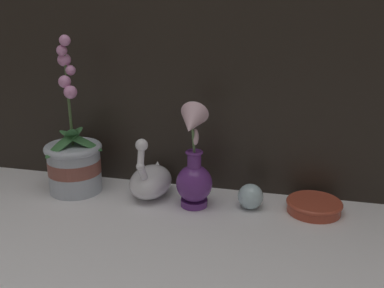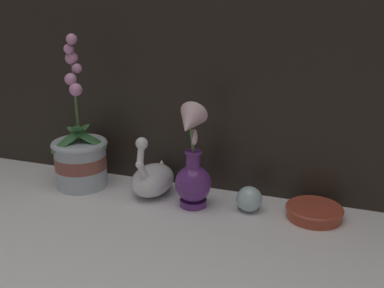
{
  "view_description": "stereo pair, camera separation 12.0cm",
  "coord_description": "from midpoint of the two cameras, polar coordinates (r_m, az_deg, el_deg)",
  "views": [
    {
      "loc": [
        0.28,
        -1.0,
        0.55
      ],
      "look_at": [
        0.01,
        0.11,
        0.17
      ],
      "focal_mm": 42.0,
      "sensor_mm": 36.0,
      "label": 1
    },
    {
      "loc": [
        0.39,
        -0.97,
        0.55
      ],
      "look_at": [
        0.01,
        0.11,
        0.17
      ],
      "focal_mm": 42.0,
      "sensor_mm": 36.0,
      "label": 2
    }
  ],
  "objects": [
    {
      "name": "ground_plane",
      "position": [
        1.17,
        0.82,
        -9.45
      ],
      "size": [
        2.8,
        2.8,
        0.0
      ],
      "primitive_type": "plane",
      "color": "white"
    },
    {
      "name": "orchid_potted_plant",
      "position": [
        1.36,
        -11.57,
        -1.57
      ],
      "size": [
        0.17,
        0.19,
        0.45
      ],
      "color": "#B2BCCC",
      "rests_on": "ground_plane"
    },
    {
      "name": "swan_figurine",
      "position": [
        1.29,
        -2.33,
        -4.36
      ],
      "size": [
        0.11,
        0.19,
        0.19
      ],
      "color": "white",
      "rests_on": "ground_plane"
    },
    {
      "name": "blue_vase",
      "position": [
        1.19,
        2.94,
        -3.15
      ],
      "size": [
        0.1,
        0.13,
        0.29
      ],
      "color": "#602D7F",
      "rests_on": "ground_plane"
    },
    {
      "name": "glass_sphere",
      "position": [
        1.21,
        10.13,
        -6.96
      ],
      "size": [
        0.07,
        0.07,
        0.07
      ],
      "color": "silver",
      "rests_on": "ground_plane"
    },
    {
      "name": "amber_dish",
      "position": [
        1.23,
        18.03,
        -8.17
      ],
      "size": [
        0.15,
        0.15,
        0.03
      ],
      "color": "#A8422D",
      "rests_on": "ground_plane"
    }
  ]
}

